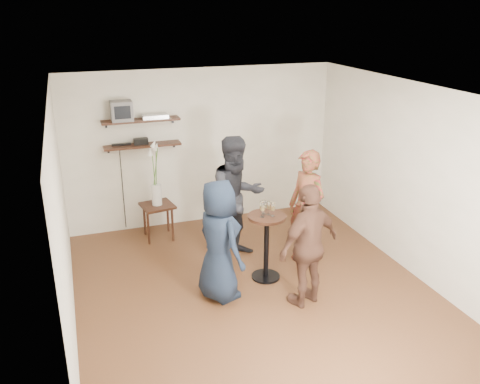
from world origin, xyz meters
name	(u,v)px	position (x,y,z in m)	size (l,w,h in m)	color
room	(255,198)	(0.00, 0.00, 1.30)	(4.58, 5.08, 2.68)	#452916
shelf_upper	(141,120)	(-1.00, 2.38, 1.85)	(1.20, 0.25, 0.04)	black
shelf_lower	(142,145)	(-1.00, 2.38, 1.45)	(1.20, 0.25, 0.04)	black
crt_monitor	(121,111)	(-1.28, 2.38, 2.02)	(0.32, 0.30, 0.30)	#59595B
dvd_deck	(155,116)	(-0.78, 2.38, 1.90)	(0.40, 0.24, 0.06)	silver
radio	(141,141)	(-1.02, 2.38, 1.52)	(0.22, 0.10, 0.10)	black
power_strip	(121,144)	(-1.32, 2.42, 1.48)	(0.30, 0.05, 0.03)	black
side_table	(158,210)	(-0.88, 2.01, 0.48)	(0.55, 0.55, 0.57)	black
vase_lilies	(156,184)	(-0.88, 2.01, 0.91)	(0.20, 0.21, 1.07)	silver
drinks_table	(266,238)	(0.27, 0.26, 0.60)	(0.51, 0.51, 0.93)	black
wine_glass_fl	(262,207)	(0.19, 0.24, 1.07)	(0.07, 0.07, 0.21)	silver
wine_glass_fr	(273,207)	(0.33, 0.22, 1.05)	(0.06, 0.06, 0.19)	silver
wine_glass_bl	(264,205)	(0.25, 0.33, 1.05)	(0.06, 0.06, 0.19)	silver
wine_glass_br	(269,206)	(0.30, 0.28, 1.05)	(0.06, 0.06, 0.18)	silver
person_plaid	(307,208)	(0.99, 0.55, 0.83)	(0.61, 0.40, 1.66)	#B2142C
person_dark	(237,198)	(0.11, 1.02, 0.91)	(0.89, 0.69, 1.83)	black
person_navy	(219,241)	(-0.46, 0.02, 0.79)	(0.77, 0.50, 1.57)	black
person_brown	(309,246)	(0.53, -0.46, 0.79)	(0.92, 0.38, 1.58)	#492B1F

